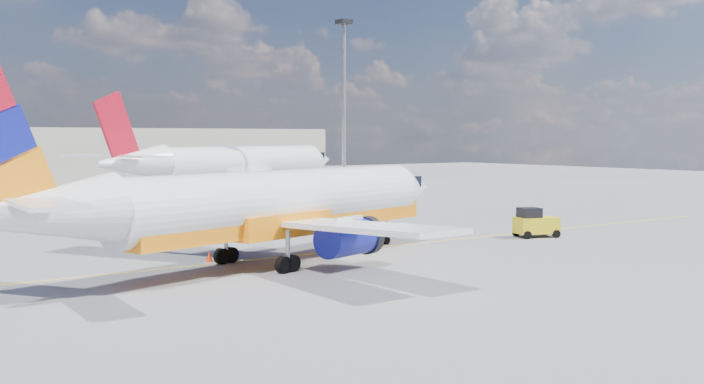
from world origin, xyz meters
TOP-DOWN VIEW (x-y plane):
  - ground at (0.00, 0.00)m, footprint 240.00×240.00m
  - taxi_line at (0.00, 3.00)m, footprint 70.00×0.15m
  - terminal_main at (5.00, 75.00)m, footprint 70.00×14.00m
  - main_jet at (-7.29, 0.82)m, footprint 31.69×24.15m
  - second_jet at (11.95, 42.76)m, footprint 36.09×27.30m
  - gse_tug at (13.21, 0.81)m, footprint 3.16×2.50m
  - traffic_cone at (-9.47, 3.41)m, footprint 0.45×0.45m
  - floodlight_mast at (20.91, 34.92)m, footprint 1.41×1.41m

SIDE VIEW (x-z plane):
  - ground at x=0.00m, z-range 0.00..0.00m
  - taxi_line at x=0.00m, z-range 0.00..0.01m
  - traffic_cone at x=-9.47m, z-range -0.01..0.63m
  - gse_tug at x=13.21m, z-range -0.05..1.95m
  - main_jet at x=-7.29m, z-range -1.60..7.99m
  - second_jet at x=11.95m, z-range -1.84..9.19m
  - terminal_main at x=5.00m, z-range 0.00..8.00m
  - floodlight_mast at x=20.91m, z-range 1.92..21.26m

